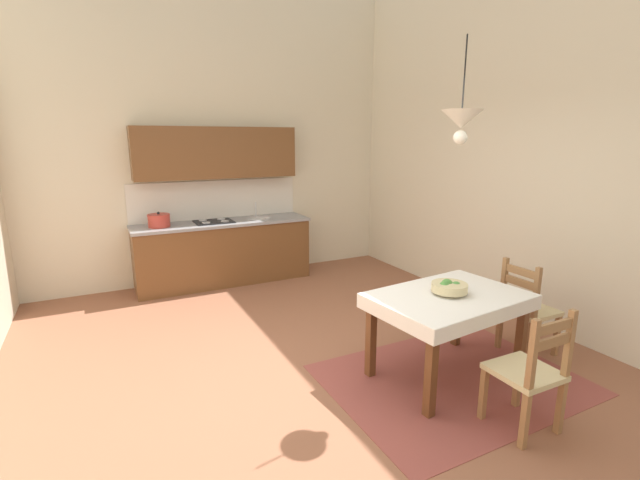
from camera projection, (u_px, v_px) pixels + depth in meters
ground_plane at (323, 382)px, 3.88m from camera, size 5.84×7.17×0.10m
wall_back at (216, 134)px, 6.30m from camera, size 5.84×0.12×4.20m
wall_right at (551, 133)px, 4.58m from camera, size 0.12×7.17×4.20m
area_rug at (452, 380)px, 3.81m from camera, size 2.10×1.60×0.01m
kitchen_cabinetry at (222, 224)px, 6.26m from camera, size 2.46×0.63×2.20m
dining_table at (448, 309)px, 3.76m from camera, size 1.37×1.01×0.75m
dining_chair_camera_side at (529, 373)px, 3.08m from camera, size 0.43×0.43×0.93m
dining_chair_window_side at (527, 310)px, 4.21m from camera, size 0.43×0.43×0.93m
fruit_bowl at (449, 287)px, 3.73m from camera, size 0.30×0.30×0.12m
pendant_lamp at (461, 120)px, 3.41m from camera, size 0.32×0.32×0.80m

